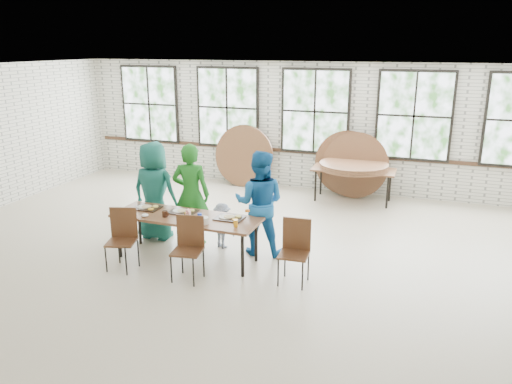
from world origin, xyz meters
TOP-DOWN VIEW (x-y plane):
  - room at (0.00, 4.44)m, footprint 12.00×12.00m
  - dining_table at (-0.95, -0.26)m, footprint 2.42×0.85m
  - chair_near_left at (-1.74, -0.86)m, footprint 0.52×0.51m
  - chair_near_right at (-0.61, -0.84)m, footprint 0.48×0.47m
  - chair_spare at (0.90, -0.42)m, footprint 0.45×0.43m
  - adult_teal at (-1.90, 0.39)m, footprint 0.88×0.58m
  - adult_green at (-1.18, 0.39)m, footprint 0.72×0.54m
  - toddler at (-0.61, 0.39)m, footprint 0.58×0.45m
  - adult_blue at (0.07, 0.39)m, footprint 0.93×0.77m
  - storage_table at (1.06, 3.80)m, footprint 1.81×0.78m
  - tabletop_clutter at (-0.90, -0.28)m, footprint 1.98×0.62m
  - round_tops_stacked at (1.06, 3.80)m, footprint 1.50×1.50m
  - round_tops_leaning at (-0.38, 4.21)m, footprint 4.24×0.38m

SIDE VIEW (x-z plane):
  - toddler at x=-0.61m, z-range 0.00..0.79m
  - chair_near_left at x=-1.74m, z-range 0.08..1.03m
  - chair_near_right at x=-0.61m, z-range 0.08..1.03m
  - chair_spare at x=0.90m, z-range 0.08..1.03m
  - storage_table at x=1.06m, z-range 0.32..1.06m
  - dining_table at x=-0.95m, z-range 0.32..1.06m
  - round_tops_leaning at x=-0.38m, z-range -0.01..1.48m
  - tabletop_clutter at x=-0.90m, z-range 0.71..0.82m
  - round_tops_stacked at x=1.06m, z-range 0.74..0.87m
  - adult_blue at x=0.07m, z-range 0.00..1.74m
  - adult_teal at x=-1.90m, z-range 0.00..1.76m
  - adult_green at x=-1.18m, z-range 0.00..1.78m
  - room at x=0.00m, z-range -4.17..7.83m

